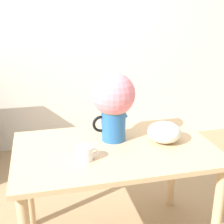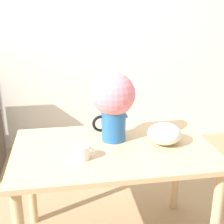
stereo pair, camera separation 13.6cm
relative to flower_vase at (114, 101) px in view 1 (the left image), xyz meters
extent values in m
cube|color=silver|center=(-0.25, 1.58, 0.31)|extent=(8.00, 0.05, 2.60)
cube|color=tan|center=(-0.02, -0.11, -0.28)|extent=(1.22, 0.77, 0.03)
cylinder|color=tan|center=(0.53, -0.44, -0.64)|extent=(0.06, 0.06, 0.70)
cylinder|color=tan|center=(-0.57, 0.21, -0.64)|extent=(0.06, 0.06, 0.70)
cylinder|color=tan|center=(0.53, 0.21, -0.64)|extent=(0.06, 0.06, 0.70)
cylinder|color=#235B9E|center=(0.00, 0.00, -0.16)|extent=(0.15, 0.15, 0.21)
cone|color=#235B9E|center=(0.07, 0.00, -0.08)|extent=(0.05, 0.05, 0.05)
torus|color=black|center=(-0.08, 0.00, -0.15)|extent=(0.11, 0.02, 0.11)
sphere|color=#3D7033|center=(0.00, 0.00, 0.00)|extent=(0.20, 0.20, 0.20)
sphere|color=pink|center=(0.00, 0.00, 0.04)|extent=(0.27, 0.27, 0.27)
cylinder|color=white|center=(-0.22, -0.23, -0.22)|extent=(0.10, 0.10, 0.08)
torus|color=white|center=(-0.17, -0.23, -0.22)|extent=(0.06, 0.01, 0.06)
ellipsoid|color=silver|center=(0.30, -0.11, -0.20)|extent=(0.21, 0.21, 0.13)
camera|label=1|loc=(-0.45, -1.79, 0.57)|focal=50.00mm
camera|label=2|loc=(-0.31, -1.82, 0.57)|focal=50.00mm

